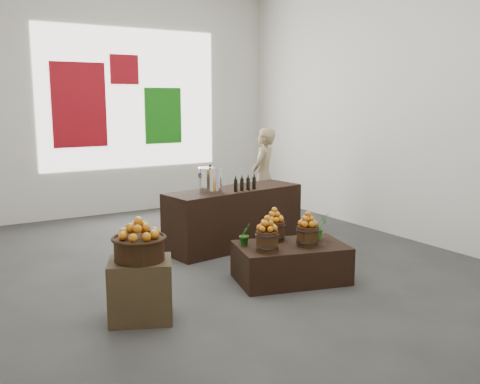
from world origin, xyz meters
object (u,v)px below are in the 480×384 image
counter (234,218)px  shopper (263,176)px  display_table (291,263)px  stock_pot_left (210,181)px  crate (141,290)px  wicker_basket (139,249)px

counter → shopper: (1.11, 0.94, 0.37)m
display_table → stock_pot_left: size_ratio=3.94×
stock_pot_left → crate: bearing=-134.5°
wicker_basket → display_table: wicker_basket is taller
shopper → display_table: bearing=25.4°
display_table → shopper: shopper is taller
stock_pot_left → shopper: (1.51, 1.00, -0.18)m
shopper → counter: bearing=3.3°
wicker_basket → crate: bearing=0.0°
stock_pot_left → shopper: shopper is taller
counter → shopper: size_ratio=1.27×
counter → stock_pot_left: (-0.40, -0.06, 0.55)m
wicker_basket → stock_pot_left: size_ratio=1.49×
crate → wicker_basket: size_ratio=1.25×
counter → stock_pot_left: size_ratio=6.47×
display_table → crate: bearing=-160.4°
crate → counter: bearing=40.2°
crate → shopper: (3.11, 2.63, 0.49)m
crate → stock_pot_left: (1.60, 1.63, 0.67)m
wicker_basket → display_table: bearing=4.5°
crate → counter: (2.00, 1.69, 0.12)m
wicker_basket → counter: size_ratio=0.23×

